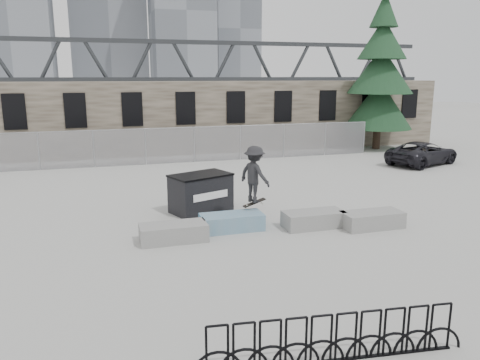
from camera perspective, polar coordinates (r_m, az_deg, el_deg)
The scene contains 13 objects.
ground at distance 15.34m, azimuth 3.60°, elevation -5.91°, with size 120.00×120.00×0.00m, color #AAAAA5.
stone_wall at distance 30.41m, azimuth -7.03°, elevation 7.61°, with size 36.00×2.58×4.50m.
chainlink_fence at distance 26.90m, azimuth -5.61°, elevation 4.38°, with size 22.06×0.06×2.02m.
planter_far_left at distance 14.26m, azimuth -8.11°, elevation -6.27°, with size 2.00×0.90×0.53m.
planter_center_left at distance 15.10m, azimuth -1.01°, elevation -5.06°, with size 2.00×0.90×0.53m.
planter_center_right at distance 15.57m, azimuth 8.97°, elevation -4.67°, with size 2.00×0.90×0.53m.
planter_offset at distance 15.93m, azimuth 15.80°, elevation -4.60°, with size 2.00×0.90×0.53m.
dumpster at distance 17.04m, azimuth -4.80°, elevation -1.57°, with size 2.45×1.98×1.40m.
bike_rack at distance 8.66m, azimuth 11.34°, elevation -18.46°, with size 4.92×0.58×0.90m.
spruce_tree at distance 32.83m, azimuth 16.75°, elevation 12.17°, with size 4.43×4.43×11.50m.
truss_bridge at distance 70.27m, azimuth -4.34°, elevation 12.01°, with size 70.00×3.00×9.80m.
suv at distance 28.03m, azimuth 21.38°, elevation 3.09°, with size 2.12×4.60×1.28m, color black.
skateboarder at distance 15.38m, azimuth 1.78°, elevation 0.70°, with size 1.19×1.40×2.03m.
Camera 1 is at (-5.08, -13.63, 4.88)m, focal length 35.00 mm.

